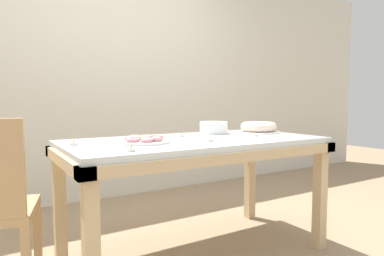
{
  "coord_description": "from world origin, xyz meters",
  "views": [
    {
      "loc": [
        -1.17,
        -1.86,
        1.02
      ],
      "look_at": [
        0.04,
        0.12,
        0.83
      ],
      "focal_mm": 32.0,
      "sensor_mm": 36.0,
      "label": 1
    }
  ],
  "objects": [
    {
      "name": "ground_plane",
      "position": [
        0.0,
        0.0,
        0.0
      ],
      "size": [
        12.0,
        12.0,
        0.0
      ],
      "primitive_type": "plane",
      "color": "#997F60"
    },
    {
      "name": "wall_back",
      "position": [
        0.0,
        1.66,
        1.3
      ],
      "size": [
        8.0,
        0.1,
        2.6
      ],
      "primitive_type": "cube",
      "color": "silver",
      "rests_on": "ground"
    },
    {
      "name": "dining_table",
      "position": [
        0.0,
        0.0,
        0.68
      ],
      "size": [
        1.69,
        0.85,
        0.77
      ],
      "color": "silver",
      "rests_on": "ground"
    },
    {
      "name": "cake_chocolate_round",
      "position": [
        0.63,
        0.1,
        0.81
      ],
      "size": [
        0.32,
        0.32,
        0.08
      ],
      "color": "white",
      "rests_on": "dining_table"
    },
    {
      "name": "pastry_platter",
      "position": [
        -0.38,
        -0.02,
        0.79
      ],
      "size": [
        0.31,
        0.31,
        0.04
      ],
      "color": "white",
      "rests_on": "dining_table"
    },
    {
      "name": "plate_stack",
      "position": [
        0.3,
        0.23,
        0.82
      ],
      "size": [
        0.21,
        0.21,
        0.09
      ],
      "color": "white",
      "rests_on": "dining_table"
    },
    {
      "name": "tealight_near_cakes",
      "position": [
        -0.03,
        0.14,
        0.78
      ],
      "size": [
        0.04,
        0.04,
        0.04
      ],
      "color": "silver",
      "rests_on": "dining_table"
    },
    {
      "name": "tealight_near_front",
      "position": [
        -0.75,
        0.08,
        0.78
      ],
      "size": [
        0.04,
        0.04,
        0.04
      ],
      "color": "silver",
      "rests_on": "dining_table"
    },
    {
      "name": "tealight_centre",
      "position": [
        -0.57,
        -0.31,
        0.78
      ],
      "size": [
        0.04,
        0.04,
        0.04
      ],
      "color": "silver",
      "rests_on": "dining_table"
    },
    {
      "name": "tealight_right_edge",
      "position": [
        0.44,
        -0.08,
        0.78
      ],
      "size": [
        0.04,
        0.04,
        0.04
      ],
      "color": "silver",
      "rests_on": "dining_table"
    },
    {
      "name": "tealight_left_edge",
      "position": [
        -0.01,
        -0.18,
        0.78
      ],
      "size": [
        0.04,
        0.04,
        0.04
      ],
      "color": "silver",
      "rests_on": "dining_table"
    }
  ]
}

